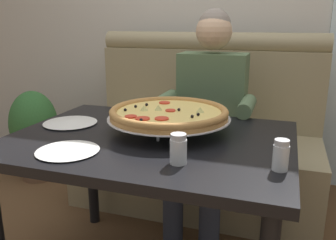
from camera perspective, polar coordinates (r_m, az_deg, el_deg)
booth_bench at (r=2.46m, az=5.02°, el=-3.59°), size 1.58×0.78×1.13m
dining_table at (r=1.55m, az=-2.84°, el=-5.76°), size 1.19×0.89×0.72m
diner_main at (r=2.09m, az=6.52°, el=1.89°), size 0.54×0.64×1.27m
pizza at (r=1.57m, az=0.13°, el=1.07°), size 0.55×0.55×0.12m
shaker_parmesan at (r=1.23m, az=17.64°, el=-5.72°), size 0.05×0.05×0.11m
shaker_oregano at (r=1.22m, az=1.66°, el=-5.01°), size 0.06×0.06×0.11m
plate_near_left at (r=1.39m, az=-15.81°, el=-4.54°), size 0.24×0.24×0.02m
plate_near_right at (r=1.77m, az=-15.42°, el=-0.24°), size 0.26×0.26×0.02m
potted_plant at (r=2.92m, az=-20.64°, el=-1.66°), size 0.36×0.36×0.70m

